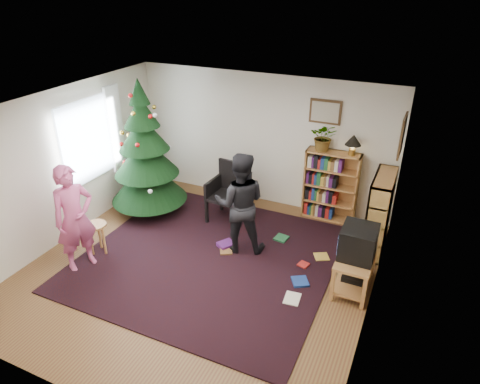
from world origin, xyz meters
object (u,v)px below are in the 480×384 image
at_px(tv_stand, 354,269).
at_px(armchair, 229,189).
at_px(table_lamp, 353,141).
at_px(bookshelf_right, 379,212).
at_px(picture_right, 402,136).
at_px(christmas_tree, 146,160).
at_px(person_by_chair, 240,203).
at_px(potted_plant, 324,137).
at_px(picture_back, 325,112).
at_px(person_standing, 75,218).
at_px(stool, 97,231).
at_px(crt_tv, 358,242).
at_px(bookshelf_back, 331,185).

height_order(tv_stand, armchair, armchair).
bearing_deg(table_lamp, bookshelf_right, -45.40).
relative_size(picture_right, christmas_tree, 0.24).
height_order(person_by_chair, table_lamp, person_by_chair).
distance_m(picture_right, person_by_chair, 2.61).
xyz_separation_m(potted_plant, table_lamp, (0.50, 0.00, -0.00)).
relative_size(picture_back, potted_plant, 1.10).
relative_size(bookshelf_right, person_by_chair, 0.77).
bearing_deg(picture_right, person_standing, -149.82).
bearing_deg(christmas_tree, picture_back, 24.17).
bearing_deg(picture_right, tv_stand, -101.80).
xyz_separation_m(picture_back, bookshelf_right, (1.19, -0.78, -1.29)).
distance_m(bookshelf_right, stool, 4.49).
distance_m(person_standing, potted_plant, 4.24).
height_order(christmas_tree, crt_tv, christmas_tree).
bearing_deg(crt_tv, tv_stand, 0.00).
relative_size(person_by_chair, table_lamp, 4.63).
xyz_separation_m(bookshelf_back, person_standing, (-3.09, -3.01, 0.18)).
distance_m(crt_tv, person_by_chair, 1.90).
bearing_deg(potted_plant, stool, -137.30).
distance_m(picture_back, christmas_tree, 3.28).
distance_m(picture_back, picture_right, 1.51).
relative_size(christmas_tree, person_standing, 1.50).
relative_size(tv_stand, person_standing, 0.52).
bearing_deg(bookshelf_back, picture_back, 151.59).
relative_size(picture_right, bookshelf_back, 0.46).
bearing_deg(picture_back, bookshelf_back, -28.41).
height_order(bookshelf_right, stool, bookshelf_right).
xyz_separation_m(picture_right, person_standing, (-4.17, -2.42, -1.11)).
distance_m(armchair, person_standing, 2.69).
height_order(picture_right, tv_stand, picture_right).
xyz_separation_m(picture_back, tv_stand, (1.07, -1.95, -1.63)).
bearing_deg(bookshelf_right, tv_stand, 174.10).
xyz_separation_m(crt_tv, armchair, (-2.48, 1.06, -0.19)).
relative_size(bookshelf_right, potted_plant, 2.61).
distance_m(picture_right, stool, 4.88).
bearing_deg(bookshelf_right, picture_right, -66.21).
distance_m(person_by_chair, table_lamp, 2.21).
bearing_deg(picture_right, stool, -153.57).
distance_m(crt_tv, person_standing, 4.09).
distance_m(bookshelf_right, armchair, 2.60).
height_order(armchair, table_lamp, table_lamp).
height_order(tv_stand, table_lamp, table_lamp).
height_order(bookshelf_back, armchair, bookshelf_back).
bearing_deg(picture_right, christmas_tree, -172.32).
xyz_separation_m(bookshelf_right, armchair, (-2.60, -0.10, -0.08)).
xyz_separation_m(stool, person_by_chair, (2.01, 1.07, 0.42)).
height_order(person_standing, person_by_chair, person_by_chair).
distance_m(bookshelf_back, person_standing, 4.32).
xyz_separation_m(person_by_chair, table_lamp, (1.36, 1.59, 0.70)).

